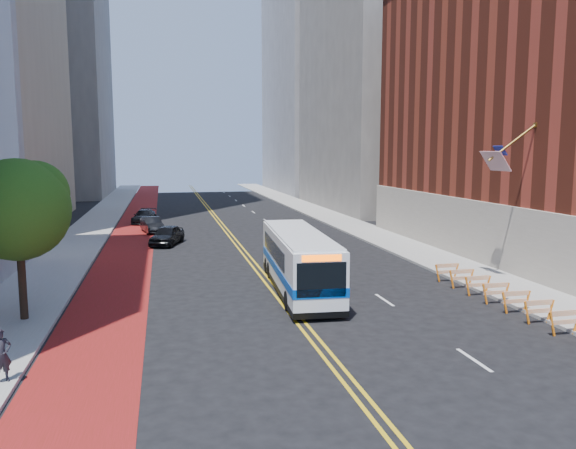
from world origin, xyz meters
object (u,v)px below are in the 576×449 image
(car_a, at_px, (167,235))
(car_c, at_px, (144,216))
(car_b, at_px, (152,225))
(pedestrian, at_px, (1,355))
(transit_bus, at_px, (298,260))
(street_tree, at_px, (19,206))

(car_a, xyz_separation_m, car_c, (-2.10, 13.84, -0.09))
(car_a, distance_m, car_c, 13.99)
(car_b, xyz_separation_m, pedestrian, (-3.89, -32.56, 0.32))
(car_b, relative_size, pedestrian, 2.43)
(transit_bus, relative_size, car_b, 2.75)
(street_tree, bearing_deg, transit_bus, 12.43)
(car_b, bearing_deg, car_a, -91.96)
(car_a, bearing_deg, car_b, 118.81)
(transit_bus, distance_m, car_c, 30.97)
(street_tree, height_order, transit_bus, street_tree)
(pedestrian, bearing_deg, car_c, 50.52)
(pedestrian, bearing_deg, street_tree, 61.88)
(street_tree, bearing_deg, car_b, 79.54)
(transit_bus, xyz_separation_m, car_a, (-6.47, 15.91, -0.84))
(car_a, relative_size, car_b, 1.07)
(car_a, height_order, car_c, car_a)
(car_c, bearing_deg, street_tree, -86.42)
(car_a, relative_size, car_c, 0.97)
(street_tree, relative_size, transit_bus, 0.60)
(car_b, relative_size, car_c, 0.90)
(transit_bus, bearing_deg, street_tree, -163.81)
(car_b, height_order, car_c, car_b)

